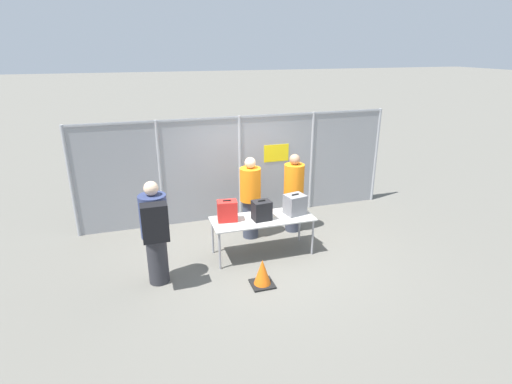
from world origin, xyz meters
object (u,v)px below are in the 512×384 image
at_px(suitcase_black, 262,210).
at_px(security_worker_near, 250,197).
at_px(suitcase_red, 227,211).
at_px(utility_trailer, 251,170).
at_px(traffic_cone, 262,273).
at_px(suitcase_grey, 295,204).
at_px(inspection_table, 263,221).
at_px(traveler_hooded, 155,230).
at_px(security_worker_far, 294,192).

xyz_separation_m(suitcase_black, security_worker_near, (0.03, 0.83, -0.04)).
distance_m(suitcase_red, utility_trailer, 4.34).
bearing_deg(traffic_cone, utility_trailer, 75.20).
relative_size(suitcase_red, suitcase_black, 1.06).
bearing_deg(suitcase_grey, suitcase_black, -174.67).
height_order(inspection_table, suitcase_black, suitcase_black).
height_order(inspection_table, security_worker_near, security_worker_near).
distance_m(inspection_table, utility_trailer, 4.20).
bearing_deg(security_worker_near, traveler_hooded, 40.40).
relative_size(suitcase_red, traveler_hooded, 0.23).
relative_size(security_worker_near, utility_trailer, 0.43).
relative_size(suitcase_grey, security_worker_far, 0.25).
height_order(inspection_table, suitcase_grey, suitcase_grey).
distance_m(inspection_table, suitcase_grey, 0.70).
bearing_deg(suitcase_grey, security_worker_far, 69.06).
bearing_deg(inspection_table, traffic_cone, -108.29).
height_order(suitcase_black, utility_trailer, suitcase_black).
bearing_deg(traffic_cone, suitcase_grey, 46.33).
relative_size(security_worker_far, traffic_cone, 3.58).
relative_size(suitcase_black, security_worker_far, 0.23).
bearing_deg(inspection_table, suitcase_grey, 1.32).
relative_size(suitcase_red, traffic_cone, 0.86).
bearing_deg(utility_trailer, suitcase_red, -112.64).
bearing_deg(suitcase_black, utility_trailer, 75.80).
relative_size(suitcase_black, traveler_hooded, 0.22).
relative_size(inspection_table, suitcase_red, 4.68).
height_order(suitcase_grey, security_worker_far, security_worker_far).
bearing_deg(traveler_hooded, suitcase_grey, -0.72).
height_order(suitcase_grey, traveler_hooded, traveler_hooded).
height_order(suitcase_black, traffic_cone, suitcase_black).
xyz_separation_m(suitcase_grey, traveler_hooded, (-2.63, -0.48, 0.05)).
bearing_deg(security_worker_far, inspection_table, 59.12).
bearing_deg(suitcase_grey, traffic_cone, -133.67).
relative_size(suitcase_black, utility_trailer, 0.10).
xyz_separation_m(suitcase_black, traffic_cone, (-0.30, -0.98, -0.71)).
bearing_deg(inspection_table, utility_trailer, 76.09).
bearing_deg(suitcase_red, traffic_cone, -74.24).
bearing_deg(utility_trailer, suitcase_grey, -94.97).
bearing_deg(inspection_table, security_worker_far, 40.22).
bearing_deg(traveler_hooded, suitcase_black, 1.00).
height_order(suitcase_red, security_worker_near, security_worker_near).
height_order(security_worker_near, utility_trailer, security_worker_near).
bearing_deg(security_worker_near, suitcase_black, 96.14).
xyz_separation_m(security_worker_near, utility_trailer, (1.01, 3.29, -0.48)).
xyz_separation_m(suitcase_black, security_worker_far, (0.99, 0.86, -0.05)).
relative_size(utility_trailer, traffic_cone, 8.44).
relative_size(security_worker_near, traffic_cone, 3.62).
relative_size(inspection_table, traffic_cone, 4.04).
distance_m(security_worker_near, traffic_cone, 1.95).
xyz_separation_m(suitcase_red, suitcase_black, (0.62, -0.14, -0.01)).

